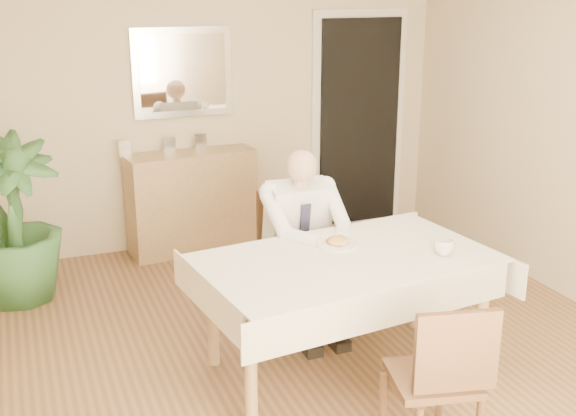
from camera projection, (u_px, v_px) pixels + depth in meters
name	position (u px, v px, depth m)	size (l,w,h in m)	color
room	(311.00, 166.00, 4.07)	(5.00, 5.02, 2.60)	brown
doorway	(359.00, 123.00, 6.88)	(0.96, 0.07, 2.10)	white
mirror	(183.00, 73.00, 6.14)	(0.86, 0.04, 0.76)	silver
dining_table	(346.00, 270.00, 4.26)	(1.84, 1.22, 0.75)	tan
chair_far	(291.00, 245.00, 5.09)	(0.47, 0.48, 0.91)	#3D2515
chair_near	(442.00, 374.00, 3.50)	(0.49, 0.49, 0.86)	#3D2515
seated_man	(307.00, 235.00, 4.78)	(0.48, 0.72, 1.24)	white
plate	(338.00, 244.00, 4.41)	(0.26, 0.26, 0.02)	white
food	(338.00, 241.00, 4.41)	(0.14, 0.14, 0.06)	olive
knife	(348.00, 244.00, 4.37)	(0.01, 0.01, 0.13)	silver
fork	(336.00, 246.00, 4.34)	(0.01, 0.01, 0.13)	silver
coffee_mug	(444.00, 247.00, 4.25)	(0.12, 0.12, 0.09)	white
sideboard	(192.00, 201.00, 6.34)	(1.11, 0.38, 0.89)	tan
photo_frame_left	(125.00, 149.00, 6.03)	(0.10, 0.02, 0.14)	silver
photo_frame_center	(170.00, 145.00, 6.16)	(0.10, 0.02, 0.14)	silver
photo_frame_right	(201.00, 142.00, 6.29)	(0.10, 0.02, 0.14)	silver
potted_palm	(13.00, 220.00, 5.28)	(0.70, 0.70, 1.25)	#274D23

